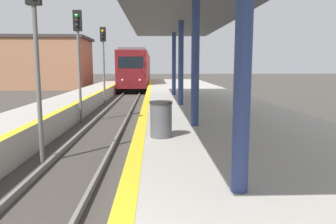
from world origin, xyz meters
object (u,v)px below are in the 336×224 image
Objects in this scene: train at (137,69)px; trash_bin at (161,119)px; signal_near at (35,31)px; signal_far at (103,52)px; signal_mid at (78,46)px.

trash_bin is (2.19, -32.11, -0.84)m from train.
trash_bin is at bearing -14.44° from signal_near.
trash_bin is at bearing -75.95° from signal_far.
signal_mid is at bearing 93.22° from signal_near.
train is 32.20m from trash_bin.
signal_near is 12.74m from signal_far.
train is 25.00m from signal_mid.
signal_mid is 5.69× the size of trash_bin.
signal_near is 3.93m from trash_bin.
signal_far reaches higher than train.
train is 4.41× the size of signal_far.
signal_near and signal_mid have the same top height.
signal_mid is 6.37m from signal_far.
signal_mid is 8.29m from trash_bin.
trash_bin is at bearing -86.10° from train.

